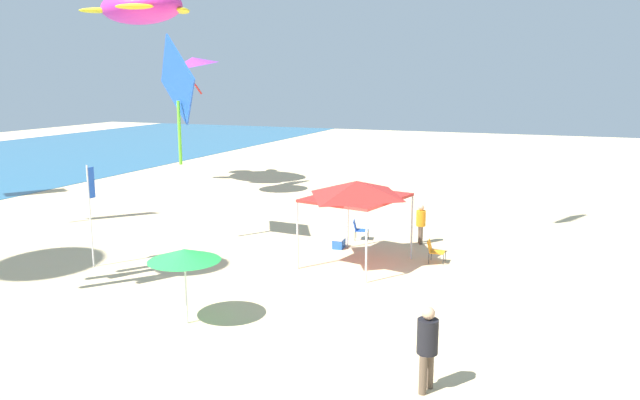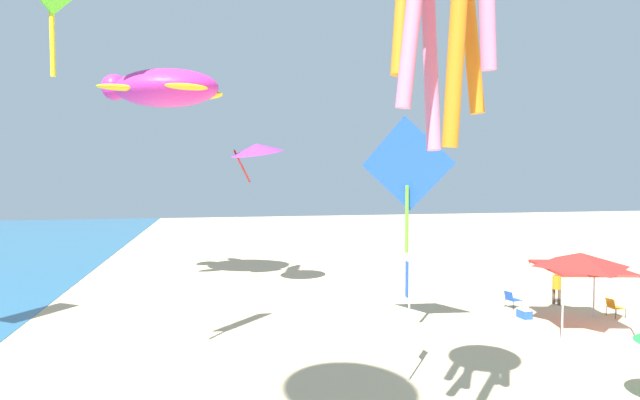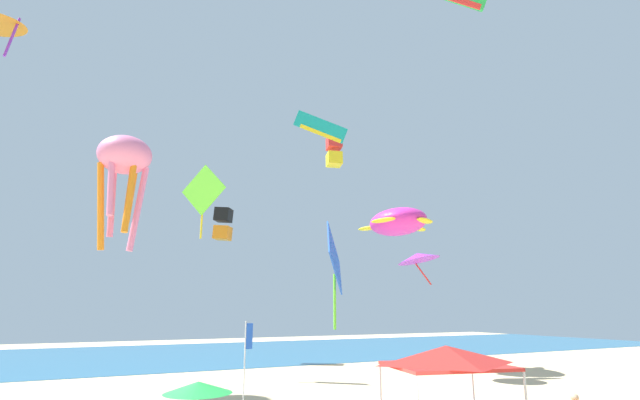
{
  "view_description": "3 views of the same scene",
  "coord_description": "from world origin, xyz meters",
  "px_view_note": "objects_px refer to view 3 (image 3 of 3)",
  "views": [
    {
      "loc": [
        -18.66,
        -5.7,
        6.65
      ],
      "look_at": [
        0.92,
        2.05,
        2.54
      ],
      "focal_mm": 35.16,
      "sensor_mm": 36.0,
      "label": 1
    },
    {
      "loc": [
        -16.34,
        15.39,
        6.21
      ],
      "look_at": [
        0.88,
        12.05,
        5.34
      ],
      "focal_mm": 29.66,
      "sensor_mm": 36.0,
      "label": 2
    },
    {
      "loc": [
        -8.0,
        -10.67,
        4.14
      ],
      "look_at": [
        0.88,
        7.33,
        8.94
      ],
      "focal_mm": 25.93,
      "sensor_mm": 36.0,
      "label": 3
    }
  ],
  "objects_px": {
    "kite_delta_purple": "(418,257)",
    "kite_turtle_magenta": "(398,222)",
    "kite_diamond_blue": "(334,261)",
    "banner_flag": "(246,355)",
    "kite_box_red": "(334,151)",
    "canopy_tent": "(446,357)",
    "kite_parafoil_teal": "(321,127)",
    "kite_octopus_pink": "(124,161)",
    "kite_diamond_lime": "(203,192)",
    "kite_box_black": "(223,224)",
    "beach_umbrella": "(198,387)"
  },
  "relations": [
    {
      "from": "kite_diamond_lime",
      "to": "kite_box_black",
      "type": "height_order",
      "value": "kite_diamond_lime"
    },
    {
      "from": "banner_flag",
      "to": "kite_box_red",
      "type": "distance_m",
      "value": 21.53
    },
    {
      "from": "kite_delta_purple",
      "to": "kite_octopus_pink",
      "type": "distance_m",
      "value": 18.52
    },
    {
      "from": "kite_diamond_lime",
      "to": "kite_diamond_blue",
      "type": "height_order",
      "value": "kite_diamond_lime"
    },
    {
      "from": "kite_box_red",
      "to": "kite_box_black",
      "type": "height_order",
      "value": "kite_box_red"
    },
    {
      "from": "kite_delta_purple",
      "to": "kite_box_black",
      "type": "xyz_separation_m",
      "value": [
        -9.14,
        14.75,
        3.86
      ]
    },
    {
      "from": "canopy_tent",
      "to": "kite_diamond_blue",
      "type": "xyz_separation_m",
      "value": [
        -0.03,
        7.33,
        3.66
      ]
    },
    {
      "from": "banner_flag",
      "to": "kite_turtle_magenta",
      "type": "height_order",
      "value": "kite_turtle_magenta"
    },
    {
      "from": "kite_delta_purple",
      "to": "kite_diamond_blue",
      "type": "height_order",
      "value": "kite_diamond_blue"
    },
    {
      "from": "canopy_tent",
      "to": "kite_diamond_lime",
      "type": "xyz_separation_m",
      "value": [
        -4.05,
        18.28,
        9.05
      ]
    },
    {
      "from": "kite_delta_purple",
      "to": "kite_box_red",
      "type": "relative_size",
      "value": 1.52
    },
    {
      "from": "canopy_tent",
      "to": "kite_box_red",
      "type": "bearing_deg",
      "value": 71.23
    },
    {
      "from": "beach_umbrella",
      "to": "banner_flag",
      "type": "height_order",
      "value": "banner_flag"
    },
    {
      "from": "kite_parafoil_teal",
      "to": "kite_diamond_blue",
      "type": "distance_m",
      "value": 15.15
    },
    {
      "from": "kite_delta_purple",
      "to": "kite_box_red",
      "type": "distance_m",
      "value": 12.5
    },
    {
      "from": "kite_box_red",
      "to": "kite_parafoil_teal",
      "type": "height_order",
      "value": "kite_parafoil_teal"
    },
    {
      "from": "kite_parafoil_teal",
      "to": "kite_octopus_pink",
      "type": "bearing_deg",
      "value": -133.75
    },
    {
      "from": "kite_delta_purple",
      "to": "kite_turtle_magenta",
      "type": "height_order",
      "value": "kite_turtle_magenta"
    },
    {
      "from": "canopy_tent",
      "to": "kite_turtle_magenta",
      "type": "relative_size",
      "value": 0.57
    },
    {
      "from": "kite_parafoil_teal",
      "to": "kite_diamond_blue",
      "type": "xyz_separation_m",
      "value": [
        -4.04,
        -9.62,
        -10.98
      ]
    },
    {
      "from": "kite_box_black",
      "to": "kite_diamond_blue",
      "type": "xyz_separation_m",
      "value": [
        0.39,
        -19.65,
        -4.98
      ]
    },
    {
      "from": "kite_parafoil_teal",
      "to": "kite_diamond_blue",
      "type": "bearing_deg",
      "value": -93.5
    },
    {
      "from": "kite_diamond_lime",
      "to": "kite_diamond_blue",
      "type": "relative_size",
      "value": 1.0
    },
    {
      "from": "kite_diamond_lime",
      "to": "kite_box_red",
      "type": "bearing_deg",
      "value": 61.15
    },
    {
      "from": "kite_delta_purple",
      "to": "kite_diamond_blue",
      "type": "relative_size",
      "value": 0.77
    },
    {
      "from": "kite_delta_purple",
      "to": "kite_diamond_blue",
      "type": "bearing_deg",
      "value": -11.72
    },
    {
      "from": "kite_box_black",
      "to": "kite_diamond_lime",
      "type": "bearing_deg",
      "value": 11.35
    },
    {
      "from": "canopy_tent",
      "to": "banner_flag",
      "type": "xyz_separation_m",
      "value": [
        -3.76,
        8.64,
        -0.51
      ]
    },
    {
      "from": "beach_umbrella",
      "to": "kite_diamond_blue",
      "type": "relative_size",
      "value": 0.42
    },
    {
      "from": "beach_umbrella",
      "to": "kite_box_red",
      "type": "bearing_deg",
      "value": 51.64
    },
    {
      "from": "beach_umbrella",
      "to": "kite_box_black",
      "type": "relative_size",
      "value": 0.76
    },
    {
      "from": "banner_flag",
      "to": "kite_diamond_lime",
      "type": "distance_m",
      "value": 13.58
    },
    {
      "from": "kite_diamond_lime",
      "to": "kite_parafoil_teal",
      "type": "bearing_deg",
      "value": 41.94
    },
    {
      "from": "canopy_tent",
      "to": "kite_octopus_pink",
      "type": "distance_m",
      "value": 16.0
    },
    {
      "from": "kite_delta_purple",
      "to": "kite_box_red",
      "type": "height_order",
      "value": "kite_box_red"
    },
    {
      "from": "canopy_tent",
      "to": "kite_diamond_blue",
      "type": "relative_size",
      "value": 0.79
    },
    {
      "from": "kite_diamond_lime",
      "to": "kite_box_black",
      "type": "relative_size",
      "value": 1.79
    },
    {
      "from": "kite_parafoil_teal",
      "to": "banner_flag",
      "type": "bearing_deg",
      "value": -113.77
    },
    {
      "from": "kite_delta_purple",
      "to": "kite_diamond_blue",
      "type": "distance_m",
      "value": 10.09
    },
    {
      "from": "kite_turtle_magenta",
      "to": "kite_octopus_pink",
      "type": "height_order",
      "value": "kite_octopus_pink"
    },
    {
      "from": "kite_box_red",
      "to": "kite_parafoil_teal",
      "type": "relative_size",
      "value": 0.66
    },
    {
      "from": "canopy_tent",
      "to": "kite_octopus_pink",
      "type": "xyz_separation_m",
      "value": [
        -9.38,
        10.14,
        8.06
      ]
    },
    {
      "from": "kite_delta_purple",
      "to": "beach_umbrella",
      "type": "bearing_deg",
      "value": -9.46
    },
    {
      "from": "kite_box_red",
      "to": "kite_diamond_blue",
      "type": "height_order",
      "value": "kite_box_red"
    },
    {
      "from": "beach_umbrella",
      "to": "kite_box_red",
      "type": "height_order",
      "value": "kite_box_red"
    },
    {
      "from": "canopy_tent",
      "to": "kite_turtle_magenta",
      "type": "bearing_deg",
      "value": 57.88
    },
    {
      "from": "kite_parafoil_teal",
      "to": "kite_octopus_pink",
      "type": "relative_size",
      "value": 0.73
    },
    {
      "from": "canopy_tent",
      "to": "kite_box_red",
      "type": "height_order",
      "value": "kite_box_red"
    },
    {
      "from": "kite_diamond_lime",
      "to": "kite_box_black",
      "type": "xyz_separation_m",
      "value": [
        3.63,
        8.7,
        -0.4
      ]
    },
    {
      "from": "banner_flag",
      "to": "kite_turtle_magenta",
      "type": "bearing_deg",
      "value": 29.96
    }
  ]
}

